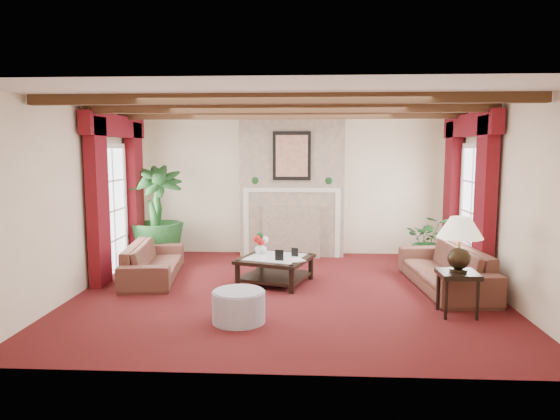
# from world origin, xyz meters

# --- Properties ---
(floor) EXTENTS (6.00, 6.00, 0.00)m
(floor) POSITION_xyz_m (0.00, 0.00, 0.00)
(floor) COLOR #420B12
(floor) RESTS_ON ground
(ceiling) EXTENTS (6.00, 6.00, 0.00)m
(ceiling) POSITION_xyz_m (0.00, 0.00, 2.70)
(ceiling) COLOR white
(ceiling) RESTS_ON floor
(back_wall) EXTENTS (6.00, 0.02, 2.70)m
(back_wall) POSITION_xyz_m (0.00, 2.75, 1.35)
(back_wall) COLOR beige
(back_wall) RESTS_ON ground
(left_wall) EXTENTS (0.02, 5.50, 2.70)m
(left_wall) POSITION_xyz_m (-3.00, 0.00, 1.35)
(left_wall) COLOR beige
(left_wall) RESTS_ON ground
(right_wall) EXTENTS (0.02, 5.50, 2.70)m
(right_wall) POSITION_xyz_m (3.00, 0.00, 1.35)
(right_wall) COLOR beige
(right_wall) RESTS_ON ground
(ceiling_beams) EXTENTS (6.00, 3.00, 0.12)m
(ceiling_beams) POSITION_xyz_m (0.00, 0.00, 2.64)
(ceiling_beams) COLOR #3B2312
(ceiling_beams) RESTS_ON ceiling
(fireplace) EXTENTS (2.00, 0.52, 2.70)m
(fireplace) POSITION_xyz_m (0.00, 2.55, 2.70)
(fireplace) COLOR tan
(fireplace) RESTS_ON ground
(french_door_left) EXTENTS (0.10, 1.10, 2.16)m
(french_door_left) POSITION_xyz_m (-2.97, 1.00, 2.13)
(french_door_left) COLOR white
(french_door_left) RESTS_ON ground
(french_door_right) EXTENTS (0.10, 1.10, 2.16)m
(french_door_right) POSITION_xyz_m (2.97, 1.00, 2.13)
(french_door_right) COLOR white
(french_door_right) RESTS_ON ground
(curtains_left) EXTENTS (0.20, 2.40, 2.55)m
(curtains_left) POSITION_xyz_m (-2.86, 1.00, 2.55)
(curtains_left) COLOR #510A15
(curtains_left) RESTS_ON ground
(curtains_right) EXTENTS (0.20, 2.40, 2.55)m
(curtains_right) POSITION_xyz_m (2.86, 1.00, 2.55)
(curtains_right) COLOR #510A15
(curtains_right) RESTS_ON ground
(sofa_left) EXTENTS (2.07, 1.06, 0.75)m
(sofa_left) POSITION_xyz_m (-2.18, 0.63, 0.38)
(sofa_left) COLOR black
(sofa_left) RESTS_ON ground
(sofa_right) EXTENTS (2.26, 0.95, 0.85)m
(sofa_right) POSITION_xyz_m (2.36, 0.27, 0.42)
(sofa_right) COLOR black
(sofa_right) RESTS_ON ground
(potted_palm) EXTENTS (2.07, 2.38, 1.00)m
(potted_palm) POSITION_xyz_m (-2.50, 1.88, 0.50)
(potted_palm) COLOR black
(potted_palm) RESTS_ON ground
(small_plant) EXTENTS (1.21, 1.27, 0.71)m
(small_plant) POSITION_xyz_m (2.49, 1.75, 0.36)
(small_plant) COLOR black
(small_plant) RESTS_ON ground
(coffee_table) EXTENTS (1.27, 1.27, 0.41)m
(coffee_table) POSITION_xyz_m (-0.20, 0.44, 0.20)
(coffee_table) COLOR black
(coffee_table) RESTS_ON ground
(side_table) EXTENTS (0.59, 0.59, 0.55)m
(side_table) POSITION_xyz_m (2.17, -0.95, 0.28)
(side_table) COLOR black
(side_table) RESTS_ON ground
(ottoman) EXTENTS (0.64, 0.64, 0.37)m
(ottoman) POSITION_xyz_m (-0.53, -1.35, 0.19)
(ottoman) COLOR #928EA1
(ottoman) RESTS_ON ground
(table_lamp) EXTENTS (0.56, 0.56, 0.71)m
(table_lamp) POSITION_xyz_m (2.17, -0.95, 0.91)
(table_lamp) COLOR black
(table_lamp) RESTS_ON side_table
(flower_vase) EXTENTS (0.24, 0.25, 0.19)m
(flower_vase) POSITION_xyz_m (-0.44, 0.67, 0.51)
(flower_vase) COLOR silver
(flower_vase) RESTS_ON coffee_table
(book) EXTENTS (0.22, 0.18, 0.28)m
(book) POSITION_xyz_m (0.05, 0.16, 0.55)
(book) COLOR black
(book) RESTS_ON coffee_table
(photo_frame_a) EXTENTS (0.13, 0.04, 0.17)m
(photo_frame_a) POSITION_xyz_m (-0.12, 0.18, 0.49)
(photo_frame_a) COLOR black
(photo_frame_a) RESTS_ON coffee_table
(photo_frame_b) EXTENTS (0.11, 0.06, 0.14)m
(photo_frame_b) POSITION_xyz_m (0.10, 0.48, 0.48)
(photo_frame_b) COLOR black
(photo_frame_b) RESTS_ON coffee_table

